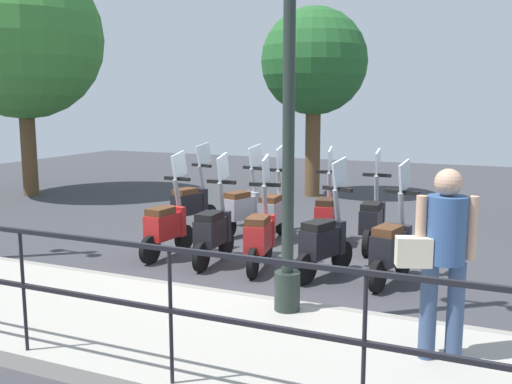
% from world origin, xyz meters
% --- Properties ---
extents(ground_plane, '(28.00, 28.00, 0.00)m').
position_xyz_m(ground_plane, '(0.00, 0.00, 0.00)').
color(ground_plane, '#38383D').
extents(promenade_walkway, '(2.20, 20.00, 0.15)m').
position_xyz_m(promenade_walkway, '(-3.15, 0.00, 0.07)').
color(promenade_walkway, '#A39E93').
rests_on(promenade_walkway, ground_plane).
extents(fence_railing, '(0.04, 16.03, 1.07)m').
position_xyz_m(fence_railing, '(-4.20, 0.00, 0.90)').
color(fence_railing, black).
rests_on(fence_railing, promenade_walkway).
extents(lamp_post_near, '(0.26, 0.90, 4.46)m').
position_xyz_m(lamp_post_near, '(-2.40, -0.98, 2.14)').
color(lamp_post_near, '#232D28').
rests_on(lamp_post_near, promenade_walkway).
extents(pedestrian_with_bag, '(0.45, 0.62, 1.59)m').
position_xyz_m(pedestrian_with_bag, '(-2.94, -2.52, 1.08)').
color(pedestrian_with_bag, '#384C70').
rests_on(pedestrian_with_bag, promenade_walkway).
extents(tree_large, '(3.79, 3.79, 5.63)m').
position_xyz_m(tree_large, '(2.75, 7.61, 3.72)').
color(tree_large, brown).
rests_on(tree_large, ground_plane).
extents(tree_distant, '(2.50, 2.50, 4.44)m').
position_xyz_m(tree_distant, '(5.39, 1.28, 3.15)').
color(tree_distant, brown).
rests_on(tree_distant, ground_plane).
extents(scooter_near_0, '(1.22, 0.49, 1.54)m').
position_xyz_m(scooter_near_0, '(-0.66, -1.72, 0.48)').
color(scooter_near_0, black).
rests_on(scooter_near_0, ground_plane).
extents(scooter_near_1, '(1.19, 0.55, 1.54)m').
position_xyz_m(scooter_near_1, '(-0.72, -0.87, 0.48)').
color(scooter_near_1, black).
rests_on(scooter_near_1, ground_plane).
extents(scooter_near_2, '(1.23, 0.47, 1.54)m').
position_xyz_m(scooter_near_2, '(-0.75, 0.02, 0.48)').
color(scooter_near_2, black).
rests_on(scooter_near_2, ground_plane).
extents(scooter_near_3, '(1.23, 0.44, 1.54)m').
position_xyz_m(scooter_near_3, '(-0.75, 0.73, 0.48)').
color(scooter_near_3, black).
rests_on(scooter_near_3, ground_plane).
extents(scooter_near_4, '(1.23, 0.44, 1.54)m').
position_xyz_m(scooter_near_4, '(-0.72, 1.52, 0.48)').
color(scooter_near_4, black).
rests_on(scooter_near_4, ground_plane).
extents(scooter_far_0, '(1.23, 0.44, 1.54)m').
position_xyz_m(scooter_far_0, '(0.89, -1.14, 0.48)').
color(scooter_far_0, black).
rests_on(scooter_far_0, ground_plane).
extents(scooter_far_1, '(1.23, 0.46, 1.54)m').
position_xyz_m(scooter_far_1, '(0.97, -0.39, 0.48)').
color(scooter_far_1, black).
rests_on(scooter_far_1, ground_plane).
extents(scooter_far_2, '(1.23, 0.44, 1.54)m').
position_xyz_m(scooter_far_2, '(0.88, 0.49, 0.48)').
color(scooter_far_2, black).
rests_on(scooter_far_2, ground_plane).
extents(scooter_far_3, '(1.20, 0.54, 1.54)m').
position_xyz_m(scooter_far_3, '(1.01, 1.10, 0.48)').
color(scooter_far_3, black).
rests_on(scooter_far_3, ground_plane).
extents(scooter_far_4, '(1.21, 0.53, 1.54)m').
position_xyz_m(scooter_far_4, '(1.00, 2.10, 0.48)').
color(scooter_far_4, black).
rests_on(scooter_far_4, ground_plane).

